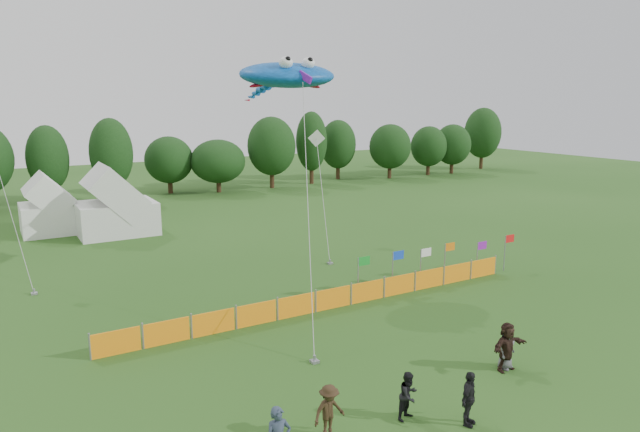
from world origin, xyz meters
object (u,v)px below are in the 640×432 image
spectator_c (329,411)px  stingray_kite (285,76)px  tent_left (50,209)px  tent_right (116,208)px  spectator_b (409,396)px  spectator_f (507,347)px  spectator_e (506,347)px  spectator_d (469,399)px  barrier_fence (333,298)px

spectator_c → stingray_kite: 18.97m
tent_left → tent_right: tent_right is taller
spectator_c → stingray_kite: bearing=62.4°
spectator_b → spectator_f: 5.24m
spectator_b → stingray_kite: bearing=60.8°
spectator_b → spectator_e: size_ratio=0.92×
tent_left → spectator_e: size_ratio=2.44×
spectator_c → spectator_e: size_ratio=0.98×
spectator_c → spectator_f: spectator_f is taller
spectator_b → spectator_d: 1.82m
tent_right → spectator_e: (7.99, -29.87, -1.14)m
spectator_e → stingray_kite: size_ratio=0.10×
spectator_c → spectator_e: (7.96, 0.43, 0.02)m
barrier_fence → tent_right: bearing=105.0°
tent_right → spectator_f: 31.03m
barrier_fence → spectator_c: spectator_c is taller
barrier_fence → spectator_c: size_ratio=13.31×
spectator_c → stingray_kite: stingray_kite is taller
spectator_d → stingray_kite: bearing=54.9°
tent_left → spectator_f: tent_left is taller
tent_right → spectator_d: (4.03, -31.94, -1.11)m
barrier_fence → stingray_kite: size_ratio=1.30×
tent_right → tent_left: bearing=145.2°
spectator_f → barrier_fence: bearing=100.3°
stingray_kite → tent_right: bearing=111.7°
spectator_c → spectator_d: 4.32m
tent_right → spectator_d: bearing=-82.8°
spectator_b → spectator_e: (5.31, 0.85, 0.06)m
spectator_d → spectator_e: (3.96, 2.06, -0.03)m
tent_left → spectator_c: (4.22, -33.23, -1.00)m
spectator_b → spectator_c: (-2.66, 0.42, 0.05)m
tent_left → stingray_kite: 23.14m
spectator_e → spectator_b: bearing=174.3°
spectator_f → stingray_kite: (-1.68, 14.42, 10.13)m
barrier_fence → spectator_b: bearing=-107.9°
tent_right → spectator_e: bearing=-75.0°
tent_left → barrier_fence: 26.23m
spectator_c → spectator_d: bearing=-27.0°
tent_right → spectator_d: size_ratio=3.19×
spectator_b → spectator_c: 2.69m
spectator_f → spectator_c: bearing=178.6°
spectator_e → spectator_f: bearing=-148.5°
spectator_f → tent_right: bearing=101.1°
spectator_c → spectator_f: 7.85m
tent_right → spectator_b: (2.68, -30.72, -1.21)m
spectator_f → spectator_d: bearing=-156.9°
tent_left → spectator_e: bearing=-69.6°
barrier_fence → spectator_c: bearing=-122.4°
spectator_d → barrier_fence: bearing=53.4°
spectator_f → stingray_kite: 17.70m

